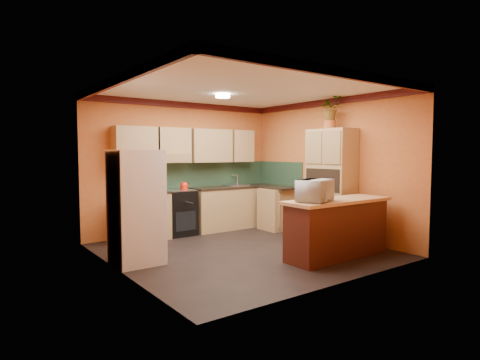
% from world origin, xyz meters
% --- Properties ---
extents(room_shell, '(4.24, 4.24, 2.72)m').
position_xyz_m(room_shell, '(0.02, 0.28, 2.09)').
color(room_shell, black).
rests_on(room_shell, ground).
extents(base_cabinets_back, '(3.65, 0.60, 0.88)m').
position_xyz_m(base_cabinets_back, '(0.35, 1.80, 0.44)').
color(base_cabinets_back, tan).
rests_on(base_cabinets_back, ground).
extents(countertop_back, '(3.65, 0.62, 0.04)m').
position_xyz_m(countertop_back, '(0.35, 1.80, 0.90)').
color(countertop_back, black).
rests_on(countertop_back, base_cabinets_back).
extents(stove, '(0.58, 0.58, 0.91)m').
position_xyz_m(stove, '(-0.27, 1.80, 0.46)').
color(stove, black).
rests_on(stove, ground).
extents(kettle, '(0.18, 0.18, 0.18)m').
position_xyz_m(kettle, '(-0.17, 1.75, 1.00)').
color(kettle, red).
rests_on(kettle, stove).
extents(sink, '(0.48, 0.40, 0.03)m').
position_xyz_m(sink, '(1.13, 1.80, 0.94)').
color(sink, silver).
rests_on(sink, countertop_back).
extents(base_cabinets_right, '(0.60, 0.80, 0.88)m').
position_xyz_m(base_cabinets_right, '(1.80, 1.09, 0.44)').
color(base_cabinets_right, tan).
rests_on(base_cabinets_right, ground).
extents(countertop_right, '(0.62, 0.80, 0.04)m').
position_xyz_m(countertop_right, '(1.80, 1.09, 0.90)').
color(countertop_right, black).
rests_on(countertop_right, base_cabinets_right).
extents(fridge, '(0.68, 0.66, 1.70)m').
position_xyz_m(fridge, '(-1.75, 0.31, 0.85)').
color(fridge, silver).
rests_on(fridge, ground).
extents(pantry, '(0.48, 0.90, 2.10)m').
position_xyz_m(pantry, '(1.85, -0.30, 1.05)').
color(pantry, tan).
rests_on(pantry, ground).
extents(fern_pot, '(0.22, 0.22, 0.16)m').
position_xyz_m(fern_pot, '(1.85, -0.25, 2.18)').
color(fern_pot, '#AB5429').
rests_on(fern_pot, pantry).
extents(fern, '(0.49, 0.45, 0.46)m').
position_xyz_m(fern, '(1.85, -0.25, 2.49)').
color(fern, tan).
rests_on(fern, fern_pot).
extents(breakfast_bar, '(1.80, 0.55, 0.88)m').
position_xyz_m(breakfast_bar, '(0.94, -1.23, 0.44)').
color(breakfast_bar, '#451E10').
rests_on(breakfast_bar, ground).
extents(bar_top, '(1.90, 0.65, 0.05)m').
position_xyz_m(bar_top, '(0.94, -1.23, 0.91)').
color(bar_top, tan).
rests_on(bar_top, breakfast_bar).
extents(microwave, '(0.71, 0.61, 0.33)m').
position_xyz_m(microwave, '(0.43, -1.23, 1.10)').
color(microwave, silver).
rests_on(microwave, bar_top).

